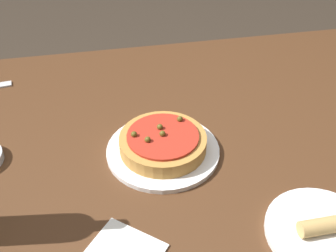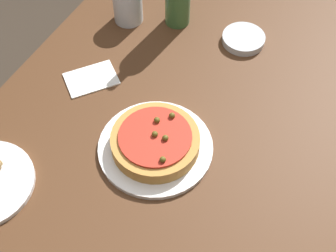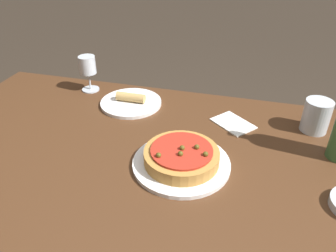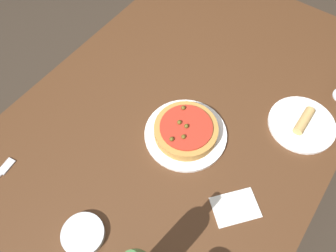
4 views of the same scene
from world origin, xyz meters
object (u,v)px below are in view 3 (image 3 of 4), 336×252
(wine_glass, at_px, (88,67))
(water_cup, at_px, (316,116))
(dining_table, at_px, (164,198))
(dinner_plate, at_px, (181,163))
(side_plate, at_px, (131,102))
(pizza, at_px, (182,156))

(wine_glass, distance_m, water_cup, 0.81)
(dining_table, bearing_deg, dinner_plate, 57.84)
(side_plate, bearing_deg, dining_table, -57.65)
(dinner_plate, distance_m, side_plate, 0.38)
(wine_glass, bearing_deg, pizza, -38.70)
(dinner_plate, bearing_deg, side_plate, 131.21)
(dinner_plate, xyz_separation_m, wine_glass, (-0.44, 0.35, 0.09))
(pizza, distance_m, wine_glass, 0.57)
(dining_table, height_order, wine_glass, wine_glass)
(dinner_plate, relative_size, pizza, 1.31)
(water_cup, height_order, side_plate, water_cup)
(dining_table, height_order, dinner_plate, dinner_plate)
(dining_table, xyz_separation_m, pizza, (0.03, 0.05, 0.11))
(dinner_plate, bearing_deg, dining_table, -122.16)
(water_cup, relative_size, side_plate, 0.47)
(dinner_plate, bearing_deg, wine_glass, 141.30)
(dinner_plate, height_order, pizza, pizza)
(dining_table, height_order, pizza, pizza)
(water_cup, distance_m, side_plate, 0.61)
(dinner_plate, xyz_separation_m, water_cup, (0.36, 0.28, 0.05))
(dinner_plate, height_order, water_cup, water_cup)
(side_plate, bearing_deg, water_cup, -0.93)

